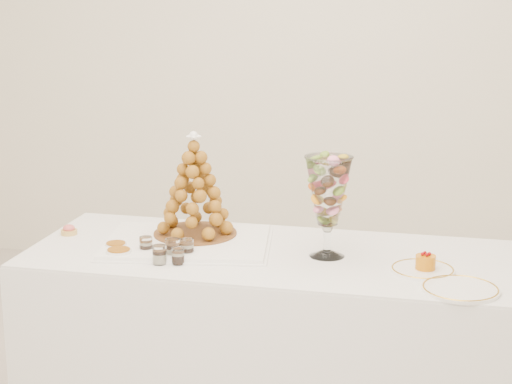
# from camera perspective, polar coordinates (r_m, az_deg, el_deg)

# --- Properties ---
(buffet_table) EXTENTS (1.90, 0.80, 0.72)m
(buffet_table) POSITION_cam_1_polar(r_m,az_deg,el_deg) (3.42, 1.00, -9.78)
(buffet_table) COLOR white
(buffet_table) RESTS_ON ground
(lace_tray) EXTENTS (0.69, 0.55, 0.02)m
(lace_tray) POSITION_cam_1_polar(r_m,az_deg,el_deg) (3.39, -4.60, -3.36)
(lace_tray) COLOR white
(lace_tray) RESTS_ON buffet_table
(macaron_vase) EXTENTS (0.18, 0.18, 0.38)m
(macaron_vase) POSITION_cam_1_polar(r_m,az_deg,el_deg) (3.20, 4.83, -0.01)
(macaron_vase) COLOR white
(macaron_vase) RESTS_ON buffet_table
(cake_plate) EXTENTS (0.23, 0.23, 0.01)m
(cake_plate) POSITION_cam_1_polar(r_m,az_deg,el_deg) (3.14, 11.05, -5.12)
(cake_plate) COLOR white
(cake_plate) RESTS_ON buffet_table
(spare_plate) EXTENTS (0.26, 0.26, 0.01)m
(spare_plate) POSITION_cam_1_polar(r_m,az_deg,el_deg) (2.98, 13.47, -6.33)
(spare_plate) COLOR white
(spare_plate) RESTS_ON buffet_table
(pink_tart) EXTENTS (0.07, 0.07, 0.04)m
(pink_tart) POSITION_cam_1_polar(r_m,az_deg,el_deg) (3.60, -12.36, -2.51)
(pink_tart) COLOR tan
(pink_tart) RESTS_ON buffet_table
(verrine_a) EXTENTS (0.06, 0.06, 0.07)m
(verrine_a) POSITION_cam_1_polar(r_m,az_deg,el_deg) (3.30, -7.35, -3.54)
(verrine_a) COLOR white
(verrine_a) RESTS_ON buffet_table
(verrine_b) EXTENTS (0.07, 0.07, 0.08)m
(verrine_b) POSITION_cam_1_polar(r_m,az_deg,el_deg) (3.23, -5.57, -3.79)
(verrine_b) COLOR white
(verrine_b) RESTS_ON buffet_table
(verrine_c) EXTENTS (0.06, 0.06, 0.07)m
(verrine_c) POSITION_cam_1_polar(r_m,az_deg,el_deg) (3.24, -4.63, -3.75)
(verrine_c) COLOR white
(verrine_c) RESTS_ON buffet_table
(verrine_d) EXTENTS (0.05, 0.05, 0.07)m
(verrine_d) POSITION_cam_1_polar(r_m,az_deg,el_deg) (3.17, -6.45, -4.17)
(verrine_d) COLOR white
(verrine_d) RESTS_ON buffet_table
(verrine_e) EXTENTS (0.05, 0.05, 0.06)m
(verrine_e) POSITION_cam_1_polar(r_m,az_deg,el_deg) (3.17, -5.22, -4.27)
(verrine_e) COLOR white
(verrine_e) RESTS_ON buffet_table
(ramekin_back) EXTENTS (0.08, 0.08, 0.03)m
(ramekin_back) POSITION_cam_1_polar(r_m,az_deg,el_deg) (3.36, -9.32, -3.62)
(ramekin_back) COLOR white
(ramekin_back) RESTS_ON buffet_table
(ramekin_front) EXTENTS (0.10, 0.10, 0.03)m
(ramekin_front) POSITION_cam_1_polar(r_m,az_deg,el_deg) (3.27, -9.13, -4.08)
(ramekin_front) COLOR white
(ramekin_front) RESTS_ON buffet_table
(croquembouche) EXTENTS (0.34, 0.34, 0.42)m
(croquembouche) POSITION_cam_1_polar(r_m,az_deg,el_deg) (3.41, -4.13, 0.47)
(croquembouche) COLOR brown
(croquembouche) RESTS_ON lace_tray
(mousse_cake) EXTENTS (0.07, 0.07, 0.06)m
(mousse_cake) POSITION_cam_1_polar(r_m,az_deg,el_deg) (3.13, 11.24, -4.60)
(mousse_cake) COLOR #CB7009
(mousse_cake) RESTS_ON cake_plate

